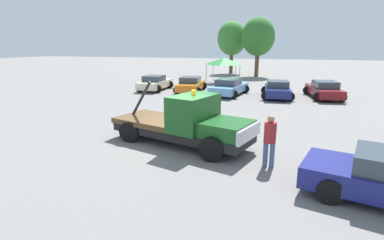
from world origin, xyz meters
The scene contains 11 objects.
ground_plane centered at (0.00, 0.00, 0.00)m, with size 160.00×160.00×0.00m, color slate.
tow_truck centered at (0.35, -0.10, 0.91)m, with size 6.35×3.63×2.51m.
person_near_truck centered at (3.64, -1.46, 1.03)m, with size 0.40×0.40×1.79m.
parked_car_cream centered at (-7.23, 13.72, 0.65)m, with size 2.45×4.41×1.34m.
parked_car_orange centered at (-3.80, 13.66, 0.65)m, with size 2.71×4.80×1.34m.
parked_car_skyblue centered at (-0.30, 12.94, 0.65)m, with size 2.97×4.92×1.34m.
parked_car_navy centered at (3.50, 12.79, 0.65)m, with size 2.63×4.43×1.34m.
parked_car_maroon centered at (6.96, 13.68, 0.65)m, with size 2.86×4.99×1.34m.
canopy_tent_green centered at (-2.30, 20.66, 2.32)m, with size 3.11×3.11×2.71m.
tree_left centered at (-3.46, 32.10, 4.88)m, with size 4.07×4.07×7.27m.
tree_center centered at (0.44, 28.95, 5.00)m, with size 4.17×4.17×7.45m.
Camera 1 is at (3.94, -11.23, 4.00)m, focal length 28.00 mm.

